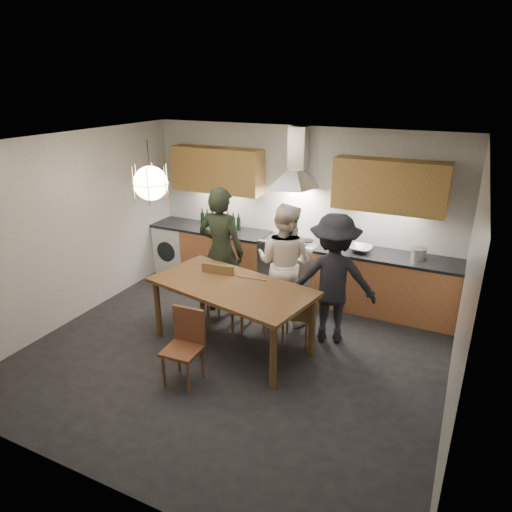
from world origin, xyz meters
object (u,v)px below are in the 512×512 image
at_px(mixing_bowl, 360,249).
at_px(wine_bottles, 220,219).
at_px(chair_front, 186,341).
at_px(stock_pot, 419,254).
at_px(dining_table, 232,292).
at_px(person_left, 221,252).
at_px(person_right, 333,279).
at_px(person_mid, 284,263).
at_px(chair_back_left, 222,291).

bearing_deg(mixing_bowl, wine_bottles, 176.88).
height_order(chair_front, stock_pot, stock_pot).
relative_size(chair_front, stock_pot, 4.20).
bearing_deg(dining_table, chair_front, -87.86).
distance_m(dining_table, stock_pot, 2.69).
xyz_separation_m(chair_front, wine_bottles, (-1.09, 2.72, 0.54)).
bearing_deg(chair_front, dining_table, 77.46).
relative_size(dining_table, mixing_bowl, 6.43).
relative_size(person_left, stock_pot, 9.11).
bearing_deg(stock_pot, person_right, -128.90).
bearing_deg(person_mid, person_left, 14.68).
bearing_deg(mixing_bowl, person_mid, -137.95).
bearing_deg(person_right, wine_bottles, -42.86).
relative_size(chair_front, person_mid, 0.51).
height_order(dining_table, person_right, person_right).
height_order(mixing_bowl, stock_pot, stock_pot).
bearing_deg(person_right, person_mid, -33.98).
bearing_deg(chair_back_left, wine_bottles, -66.19).
bearing_deg(stock_pot, dining_table, -137.35).
bearing_deg(person_right, person_left, -18.55).
bearing_deg(dining_table, person_right, 44.77).
relative_size(dining_table, stock_pot, 10.68).
distance_m(dining_table, person_left, 1.00).
bearing_deg(chair_back_left, person_left, -66.78).
height_order(person_left, stock_pot, person_left).
bearing_deg(person_mid, stock_pot, -149.36).
distance_m(mixing_bowl, stock_pot, 0.80).
relative_size(dining_table, person_right, 1.28).
relative_size(chair_front, mixing_bowl, 2.53).
height_order(dining_table, chair_front, chair_front).
distance_m(dining_table, wine_bottles, 2.26).
xyz_separation_m(chair_front, person_left, (-0.45, 1.63, 0.44)).
height_order(dining_table, person_left, person_left).
xyz_separation_m(mixing_bowl, stock_pot, (0.80, 0.08, 0.03)).
relative_size(person_mid, stock_pot, 8.29).
height_order(stock_pot, wine_bottles, wine_bottles).
xyz_separation_m(person_left, person_mid, (0.90, 0.18, -0.08)).
height_order(person_left, mixing_bowl, person_left).
distance_m(dining_table, person_right, 1.30).
distance_m(chair_back_left, chair_front, 1.21).
distance_m(person_mid, wine_bottles, 1.80).
bearing_deg(chair_back_left, person_mid, -142.71).
relative_size(person_mid, person_right, 0.99).
xyz_separation_m(person_mid, stock_pot, (1.67, 0.86, 0.12)).
bearing_deg(person_mid, person_right, 165.60).
xyz_separation_m(dining_table, stock_pot, (1.97, 1.82, 0.21)).
bearing_deg(person_left, chair_back_left, 116.79).
height_order(chair_front, mixing_bowl, mixing_bowl).
relative_size(chair_front, person_left, 0.46).
relative_size(person_right, wine_bottles, 2.25).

